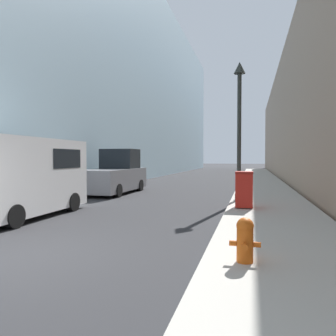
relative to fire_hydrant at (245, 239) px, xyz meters
name	(u,v)px	position (x,y,z in m)	size (l,w,h in m)	color
sidewalk_right	(262,184)	(0.80, 17.43, -0.46)	(3.05, 60.00, 0.13)	#B7B2A8
building_left_glass	(103,86)	(-14.66, 25.43, 8.63)	(12.00, 60.00, 18.29)	#99B7C6
fire_hydrant	(245,239)	(0.00, 0.00, 0.00)	(0.51, 0.40, 0.74)	#D15614
trash_bin	(244,189)	(-0.14, 6.07, 0.25)	(0.60, 0.64, 1.26)	red
lamppost	(239,116)	(-0.41, 8.23, 3.05)	(0.47, 0.47, 5.64)	#2D332D
white_van	(23,174)	(-6.88, 3.29, 0.83)	(2.11, 4.68, 2.46)	white
pickup_truck	(115,175)	(-6.88, 10.49, 0.43)	(2.02, 5.06, 2.33)	slate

